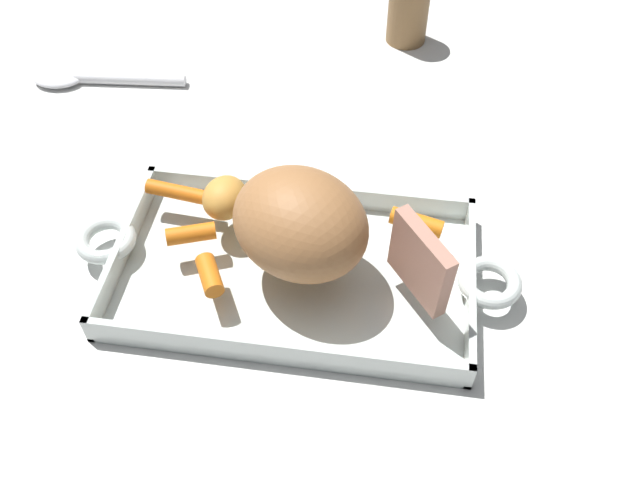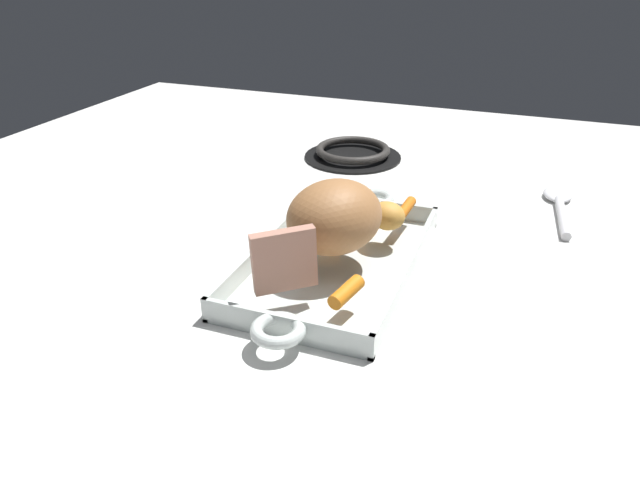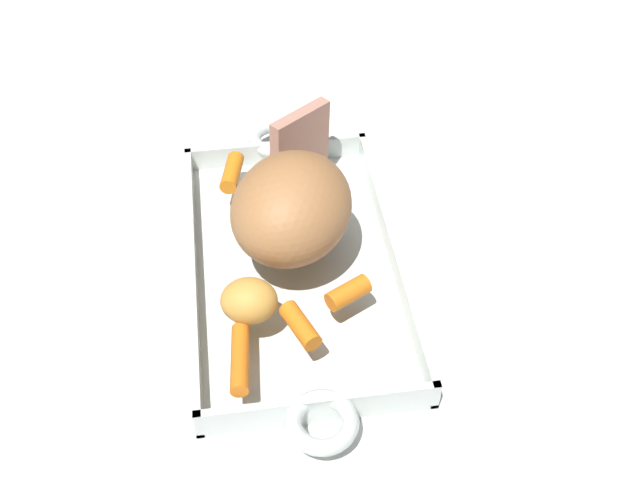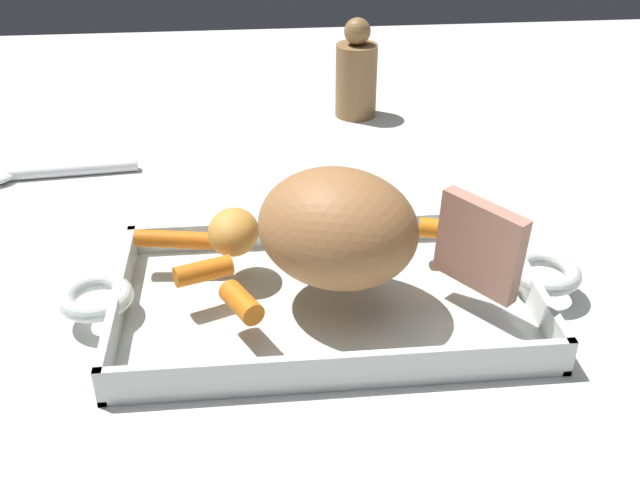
{
  "view_description": "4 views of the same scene",
  "coord_description": "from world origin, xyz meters",
  "px_view_note": "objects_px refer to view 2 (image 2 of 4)",
  "views": [
    {
      "loc": [
        0.08,
        -0.41,
        0.53
      ],
      "look_at": [
        0.03,
        -0.0,
        0.06
      ],
      "focal_mm": 38.24,
      "sensor_mm": 36.0,
      "label": 1
    },
    {
      "loc": [
        0.65,
        0.22,
        0.4
      ],
      "look_at": [
        0.01,
        -0.02,
        0.04
      ],
      "focal_mm": 33.34,
      "sensor_mm": 36.0,
      "label": 2
    },
    {
      "loc": [
        -0.51,
        0.05,
        0.56
      ],
      "look_at": [
        -0.02,
        -0.02,
        0.06
      ],
      "focal_mm": 42.81,
      "sensor_mm": 36.0,
      "label": 3
    },
    {
      "loc": [
        -0.05,
        -0.5,
        0.37
      ],
      "look_at": [
        -0.01,
        -0.0,
        0.07
      ],
      "focal_mm": 41.49,
      "sensor_mm": 36.0,
      "label": 4
    }
  ],
  "objects_px": {
    "roasting_dish": "(336,261)",
    "stove_burner_rear": "(353,153)",
    "baby_carrot_long": "(346,292)",
    "pork_roast": "(331,216)",
    "baby_carrot_center_right": "(363,212)",
    "serving_spoon": "(559,203)",
    "potato_corner": "(387,216)",
    "baby_carrot_short": "(404,211)",
    "baby_carrot_southwest": "(325,215)",
    "roast_slice_outer": "(284,260)"
  },
  "relations": [
    {
      "from": "roasting_dish",
      "to": "stove_burner_rear",
      "type": "xyz_separation_m",
      "value": [
        -0.43,
        -0.11,
        0.0
      ]
    },
    {
      "from": "roasting_dish",
      "to": "baby_carrot_long",
      "type": "bearing_deg",
      "value": 24.39
    },
    {
      "from": "pork_roast",
      "to": "baby_carrot_long",
      "type": "height_order",
      "value": "pork_roast"
    },
    {
      "from": "baby_carrot_center_right",
      "to": "serving_spoon",
      "type": "height_order",
      "value": "baby_carrot_center_right"
    },
    {
      "from": "baby_carrot_center_right",
      "to": "potato_corner",
      "type": "xyz_separation_m",
      "value": [
        0.02,
        0.04,
        0.01
      ]
    },
    {
      "from": "roasting_dish",
      "to": "baby_carrot_short",
      "type": "xyz_separation_m",
      "value": [
        -0.13,
        0.06,
        0.03
      ]
    },
    {
      "from": "baby_carrot_long",
      "to": "baby_carrot_southwest",
      "type": "relative_size",
      "value": 1.28
    },
    {
      "from": "pork_roast",
      "to": "baby_carrot_center_right",
      "type": "relative_size",
      "value": 2.76
    },
    {
      "from": "potato_corner",
      "to": "serving_spoon",
      "type": "bearing_deg",
      "value": 136.41
    },
    {
      "from": "roast_slice_outer",
      "to": "roasting_dish",
      "type": "bearing_deg",
      "value": 169.7
    },
    {
      "from": "serving_spoon",
      "to": "roast_slice_outer",
      "type": "bearing_deg",
      "value": 140.43
    },
    {
      "from": "baby_carrot_short",
      "to": "stove_burner_rear",
      "type": "height_order",
      "value": "baby_carrot_short"
    },
    {
      "from": "baby_carrot_southwest",
      "to": "potato_corner",
      "type": "height_order",
      "value": "potato_corner"
    },
    {
      "from": "baby_carrot_center_right",
      "to": "baby_carrot_short",
      "type": "height_order",
      "value": "same"
    },
    {
      "from": "roasting_dish",
      "to": "baby_carrot_long",
      "type": "distance_m",
      "value": 0.13
    },
    {
      "from": "roast_slice_outer",
      "to": "stove_burner_rear",
      "type": "relative_size",
      "value": 0.39
    },
    {
      "from": "baby_carrot_long",
      "to": "baby_carrot_short",
      "type": "height_order",
      "value": "baby_carrot_long"
    },
    {
      "from": "baby_carrot_short",
      "to": "roasting_dish",
      "type": "bearing_deg",
      "value": -25.37
    },
    {
      "from": "baby_carrot_center_right",
      "to": "baby_carrot_long",
      "type": "distance_m",
      "value": 0.22
    },
    {
      "from": "potato_corner",
      "to": "pork_roast",
      "type": "bearing_deg",
      "value": -31.89
    },
    {
      "from": "roast_slice_outer",
      "to": "potato_corner",
      "type": "relative_size",
      "value": 1.47
    },
    {
      "from": "pork_roast",
      "to": "potato_corner",
      "type": "relative_size",
      "value": 2.59
    },
    {
      "from": "pork_roast",
      "to": "potato_corner",
      "type": "height_order",
      "value": "pork_roast"
    },
    {
      "from": "pork_roast",
      "to": "serving_spoon",
      "type": "height_order",
      "value": "pork_roast"
    },
    {
      "from": "baby_carrot_center_right",
      "to": "serving_spoon",
      "type": "bearing_deg",
      "value": 128.53
    },
    {
      "from": "roasting_dish",
      "to": "potato_corner",
      "type": "relative_size",
      "value": 8.62
    },
    {
      "from": "baby_carrot_short",
      "to": "stove_burner_rear",
      "type": "xyz_separation_m",
      "value": [
        -0.3,
        -0.17,
        -0.03
      ]
    },
    {
      "from": "pork_roast",
      "to": "serving_spoon",
      "type": "relative_size",
      "value": 0.65
    },
    {
      "from": "pork_roast",
      "to": "baby_carrot_southwest",
      "type": "distance_m",
      "value": 0.09
    },
    {
      "from": "baby_carrot_center_right",
      "to": "roasting_dish",
      "type": "bearing_deg",
      "value": -3.55
    },
    {
      "from": "roasting_dish",
      "to": "baby_carrot_southwest",
      "type": "height_order",
      "value": "baby_carrot_southwest"
    },
    {
      "from": "baby_carrot_short",
      "to": "serving_spoon",
      "type": "bearing_deg",
      "value": 131.05
    },
    {
      "from": "roast_slice_outer",
      "to": "potato_corner",
      "type": "xyz_separation_m",
      "value": [
        -0.19,
        0.07,
        -0.02
      ]
    },
    {
      "from": "pork_roast",
      "to": "baby_carrot_southwest",
      "type": "bearing_deg",
      "value": -154.93
    },
    {
      "from": "potato_corner",
      "to": "roasting_dish",
      "type": "bearing_deg",
      "value": -32.42
    },
    {
      "from": "baby_carrot_center_right",
      "to": "serving_spoon",
      "type": "distance_m",
      "value": 0.35
    },
    {
      "from": "baby_carrot_long",
      "to": "potato_corner",
      "type": "distance_m",
      "value": 0.19
    },
    {
      "from": "pork_roast",
      "to": "roast_slice_outer",
      "type": "bearing_deg",
      "value": -8.87
    },
    {
      "from": "baby_carrot_short",
      "to": "stove_burner_rear",
      "type": "distance_m",
      "value": 0.35
    },
    {
      "from": "roasting_dish",
      "to": "pork_roast",
      "type": "relative_size",
      "value": 3.34
    },
    {
      "from": "pork_roast",
      "to": "stove_burner_rear",
      "type": "distance_m",
      "value": 0.45
    },
    {
      "from": "roast_slice_outer",
      "to": "stove_burner_rear",
      "type": "height_order",
      "value": "roast_slice_outer"
    },
    {
      "from": "roast_slice_outer",
      "to": "baby_carrot_short",
      "type": "relative_size",
      "value": 1.08
    },
    {
      "from": "pork_roast",
      "to": "baby_carrot_southwest",
      "type": "xyz_separation_m",
      "value": [
        -0.08,
        -0.04,
        -0.04
      ]
    },
    {
      "from": "pork_roast",
      "to": "baby_carrot_short",
      "type": "bearing_deg",
      "value": 154.53
    },
    {
      "from": "baby_carrot_center_right",
      "to": "stove_burner_rear",
      "type": "distance_m",
      "value": 0.35
    },
    {
      "from": "roasting_dish",
      "to": "serving_spoon",
      "type": "bearing_deg",
      "value": 138.78
    },
    {
      "from": "roasting_dish",
      "to": "serving_spoon",
      "type": "relative_size",
      "value": 2.18
    },
    {
      "from": "roast_slice_outer",
      "to": "baby_carrot_center_right",
      "type": "height_order",
      "value": "roast_slice_outer"
    },
    {
      "from": "baby_carrot_short",
      "to": "baby_carrot_center_right",
      "type": "bearing_deg",
      "value": -63.49
    }
  ]
}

